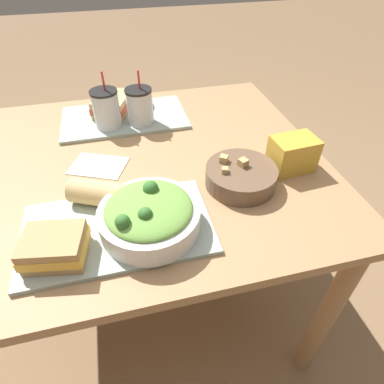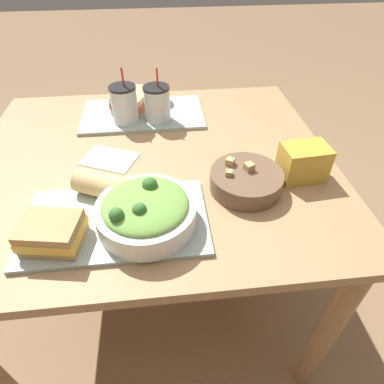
% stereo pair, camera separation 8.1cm
% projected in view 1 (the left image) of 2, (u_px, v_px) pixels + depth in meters
% --- Properties ---
extents(ground_plane, '(12.00, 12.00, 0.00)m').
position_uv_depth(ground_plane, '(159.00, 295.00, 1.51)').
color(ground_plane, '#846647').
extents(dining_table, '(1.13, 0.99, 0.77)m').
position_uv_depth(dining_table, '(145.00, 188.00, 1.08)').
color(dining_table, '#A37A51').
rests_on(dining_table, ground_plane).
extents(tray_near, '(0.45, 0.26, 0.01)m').
position_uv_depth(tray_near, '(118.00, 229.00, 0.78)').
color(tray_near, '#99A89E').
rests_on(tray_near, dining_table).
extents(tray_far, '(0.45, 0.26, 0.01)m').
position_uv_depth(tray_far, '(125.00, 118.00, 1.20)').
color(tray_far, '#99A89E').
rests_on(tray_far, dining_table).
extents(salad_bowl, '(0.24, 0.24, 0.10)m').
position_uv_depth(salad_bowl, '(149.00, 215.00, 0.75)').
color(salad_bowl, white).
rests_on(salad_bowl, tray_near).
extents(soup_bowl, '(0.20, 0.20, 0.08)m').
position_uv_depth(soup_bowl, '(241.00, 176.00, 0.90)').
color(soup_bowl, brown).
rests_on(soup_bowl, dining_table).
extents(sandwich_near, '(0.15, 0.13, 0.06)m').
position_uv_depth(sandwich_near, '(55.00, 247.00, 0.69)').
color(sandwich_near, tan).
rests_on(sandwich_near, tray_near).
extents(baguette_near, '(0.18, 0.13, 0.07)m').
position_uv_depth(baguette_near, '(103.00, 194.00, 0.82)').
color(baguette_near, tan).
rests_on(baguette_near, tray_near).
extents(sandwich_far, '(0.16, 0.15, 0.06)m').
position_uv_depth(sandwich_far, '(111.00, 107.00, 1.19)').
color(sandwich_far, tan).
rests_on(sandwich_far, tray_far).
extents(baguette_far, '(0.17, 0.11, 0.07)m').
position_uv_depth(baguette_far, '(126.00, 97.00, 1.25)').
color(baguette_far, tan).
rests_on(baguette_far, tray_far).
extents(drink_cup_dark, '(0.09, 0.09, 0.20)m').
position_uv_depth(drink_cup_dark, '(107.00, 110.00, 1.10)').
color(drink_cup_dark, silver).
rests_on(drink_cup_dark, tray_far).
extents(drink_cup_red, '(0.09, 0.09, 0.19)m').
position_uv_depth(drink_cup_red, '(140.00, 107.00, 1.13)').
color(drink_cup_red, silver).
rests_on(drink_cup_red, tray_far).
extents(chip_bag, '(0.13, 0.10, 0.10)m').
position_uv_depth(chip_bag, '(293.00, 154.00, 0.94)').
color(chip_bag, gold).
rests_on(chip_bag, dining_table).
extents(napkin_folded, '(0.19, 0.17, 0.00)m').
position_uv_depth(napkin_folded, '(99.00, 166.00, 0.98)').
color(napkin_folded, silver).
rests_on(napkin_folded, dining_table).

